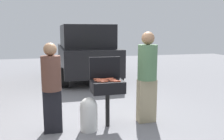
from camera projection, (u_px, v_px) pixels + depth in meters
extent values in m
plane|color=slate|center=(94.00, 123.00, 4.65)|extent=(24.00, 24.00, 0.00)
cylinder|color=black|center=(108.00, 109.00, 4.47)|extent=(0.08, 0.08, 0.67)
cube|color=black|center=(107.00, 86.00, 4.40)|extent=(0.60, 0.44, 0.22)
cube|color=black|center=(105.00, 68.00, 4.55)|extent=(0.60, 0.05, 0.42)
cylinder|color=#AD4228|center=(104.00, 79.00, 4.46)|extent=(0.13, 0.04, 0.03)
cylinder|color=#B74C33|center=(113.00, 80.00, 4.36)|extent=(0.13, 0.04, 0.03)
cylinder|color=#B74C33|center=(104.00, 81.00, 4.32)|extent=(0.13, 0.04, 0.03)
cylinder|color=#B74C33|center=(98.00, 81.00, 4.32)|extent=(0.13, 0.03, 0.03)
cylinder|color=#B74C33|center=(112.00, 80.00, 4.41)|extent=(0.13, 0.03, 0.03)
cylinder|color=#AD4228|center=(110.00, 79.00, 4.51)|extent=(0.13, 0.03, 0.03)
cylinder|color=#AD4228|center=(105.00, 82.00, 4.23)|extent=(0.13, 0.04, 0.03)
cylinder|color=#C6593D|center=(101.00, 81.00, 4.26)|extent=(0.13, 0.03, 0.03)
cylinder|color=#C6593D|center=(109.00, 79.00, 4.45)|extent=(0.13, 0.03, 0.03)
cylinder|color=#B74C33|center=(114.00, 81.00, 4.28)|extent=(0.13, 0.04, 0.03)
cylinder|color=#B74C33|center=(115.00, 81.00, 4.32)|extent=(0.13, 0.03, 0.03)
cylinder|color=#C6593D|center=(103.00, 80.00, 4.37)|extent=(0.13, 0.03, 0.03)
cylinder|color=#C6593D|center=(97.00, 79.00, 4.46)|extent=(0.13, 0.04, 0.03)
cylinder|color=#C6593D|center=(100.00, 80.00, 4.39)|extent=(0.13, 0.03, 0.03)
cylinder|color=#AD4228|center=(117.00, 81.00, 4.26)|extent=(0.13, 0.03, 0.03)
cylinder|color=silver|center=(89.00, 118.00, 4.29)|extent=(0.32, 0.32, 0.46)
sphere|color=silver|center=(89.00, 106.00, 4.26)|extent=(0.31, 0.31, 0.31)
cube|color=black|center=(53.00, 111.00, 4.20)|extent=(0.32, 0.18, 0.77)
cylinder|color=brown|center=(51.00, 73.00, 4.09)|extent=(0.34, 0.34, 0.61)
sphere|color=#936B4C|center=(50.00, 49.00, 4.02)|extent=(0.22, 0.22, 0.22)
cube|color=gray|center=(146.00, 101.00, 4.69)|extent=(0.36, 0.20, 0.86)
cylinder|color=#4C724C|center=(147.00, 62.00, 4.56)|extent=(0.38, 0.38, 0.68)
sphere|color=#936B4C|center=(148.00, 38.00, 4.49)|extent=(0.25, 0.25, 0.25)
cube|color=black|center=(85.00, 58.00, 9.22)|extent=(1.92, 4.41, 0.90)
cube|color=black|center=(86.00, 36.00, 8.90)|extent=(1.77, 2.61, 0.80)
cylinder|color=black|center=(118.00, 75.00, 8.06)|extent=(0.22, 0.64, 0.64)
cylinder|color=black|center=(65.00, 77.00, 7.60)|extent=(0.22, 0.64, 0.64)
cylinder|color=black|center=(100.00, 63.00, 11.00)|extent=(0.22, 0.64, 0.64)
cylinder|color=black|center=(60.00, 65.00, 10.54)|extent=(0.22, 0.64, 0.64)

